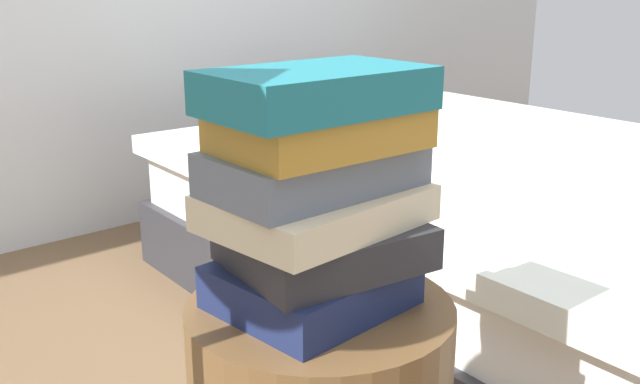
{
  "coord_description": "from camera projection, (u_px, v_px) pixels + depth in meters",
  "views": [
    {
      "loc": [
        -0.57,
        -0.65,
        0.98
      ],
      "look_at": [
        0.0,
        0.0,
        0.71
      ],
      "focal_mm": 40.62,
      "sensor_mm": 36.0,
      "label": 1
    }
  ],
  "objects": [
    {
      "name": "bed",
      "position": [
        505.0,
        228.0,
        2.21
      ],
      "size": [
        1.63,
        2.08,
        0.62
      ],
      "rotation": [
        0.0,
        0.0,
        -0.05
      ],
      "color": "#2D2D33",
      "rests_on": "ground_plane"
    },
    {
      "name": "book_ochre",
      "position": [
        320.0,
        129.0,
        0.89
      ],
      "size": [
        0.25,
        0.17,
        0.05
      ],
      "primitive_type": "cube",
      "rotation": [
        0.0,
        0.0,
        -0.04
      ],
      "color": "#B7842D",
      "rests_on": "book_slate"
    },
    {
      "name": "book_cream",
      "position": [
        318.0,
        207.0,
        0.92
      ],
      "size": [
        0.28,
        0.21,
        0.05
      ],
      "primitive_type": "cube",
      "rotation": [
        0.0,
        0.0,
        0.07
      ],
      "color": "beige",
      "rests_on": "book_charcoal"
    },
    {
      "name": "book_teal",
      "position": [
        317.0,
        90.0,
        0.86
      ],
      "size": [
        0.27,
        0.17,
        0.05
      ],
      "primitive_type": "cube",
      "rotation": [
        0.0,
        0.0,
        -0.03
      ],
      "color": "#1E727F",
      "rests_on": "book_ochre"
    },
    {
      "name": "book_slate",
      "position": [
        314.0,
        169.0,
        0.9
      ],
      "size": [
        0.27,
        0.16,
        0.05
      ],
      "primitive_type": "cube",
      "rotation": [
        0.0,
        0.0,
        0.01
      ],
      "color": "slate",
      "rests_on": "book_cream"
    },
    {
      "name": "book_charcoal",
      "position": [
        327.0,
        245.0,
        0.93
      ],
      "size": [
        0.26,
        0.23,
        0.05
      ],
      "primitive_type": "cube",
      "rotation": [
        0.0,
        0.0,
        -0.14
      ],
      "color": "#28282D",
      "rests_on": "book_navy"
    },
    {
      "name": "book_navy",
      "position": [
        311.0,
        285.0,
        0.94
      ],
      "size": [
        0.24,
        0.22,
        0.06
      ],
      "primitive_type": "cube",
      "rotation": [
        0.0,
        0.0,
        0.07
      ],
      "color": "#19234C",
      "rests_on": "side_table"
    }
  ]
}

